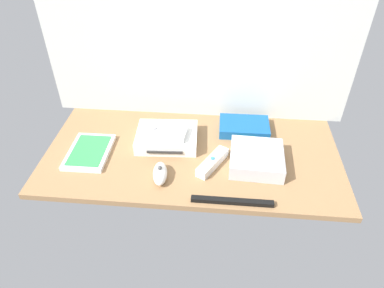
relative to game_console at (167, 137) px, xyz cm
name	(u,v)px	position (x,y,z in cm)	size (l,w,h in cm)	color
ground_plane	(192,155)	(9.33, -5.16, -3.20)	(100.00, 48.00, 2.00)	#936D47
back_wall	(199,35)	(9.33, 19.44, 29.80)	(110.00, 1.20, 64.00)	silver
game_console	(167,137)	(0.00, 0.00, 0.00)	(21.86, 17.40, 4.40)	white
mini_computer	(257,158)	(30.72, -9.00, 0.44)	(17.70, 17.70, 5.30)	silver
game_case	(89,152)	(-25.45, -8.55, -1.44)	(13.73, 19.09, 1.56)	white
network_router	(244,127)	(27.23, 9.46, -0.50)	(18.12, 12.53, 3.40)	#145193
remote_wand	(212,162)	(16.54, -10.90, -0.69)	(10.31, 14.70, 3.40)	white
remote_nunchuk	(160,173)	(0.56, -18.24, -0.16)	(5.59, 10.46, 5.10)	white
remote_classic_pad	(165,132)	(-0.20, -1.23, 3.21)	(15.16, 9.47, 2.40)	white
sensor_bar	(232,201)	(23.00, -26.60, -1.50)	(24.00, 1.80, 1.40)	black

